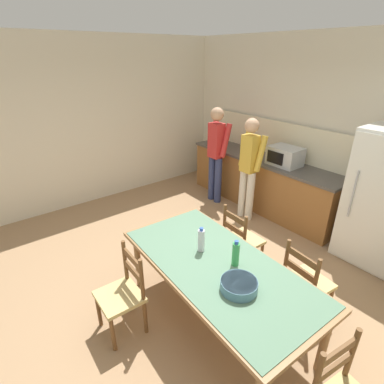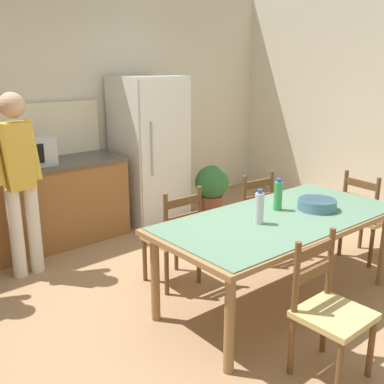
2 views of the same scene
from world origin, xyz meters
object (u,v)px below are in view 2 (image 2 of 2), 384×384
bottle_near_centre (259,208)px  person_at_counter (19,176)px  bottle_off_centre (278,196)px  dining_table (280,224)px  chair_side_near_left (329,311)px  microwave (26,152)px  chair_side_far_left (174,238)px  chair_side_far_right (248,216)px  serving_bowl (317,204)px  chair_head_end (366,217)px  refrigerator (150,150)px  potted_plant (212,187)px

bottle_near_centre → person_at_counter: 2.18m
bottle_off_centre → bottle_near_centre: bearing=-163.4°
dining_table → bottle_near_centre: (-0.26, 0.01, 0.19)m
bottle_near_centre → chair_side_near_left: (-0.24, -0.79, -0.43)m
microwave → dining_table: size_ratio=0.23×
bottle_off_centre → microwave: bearing=116.9°
chair_side_far_left → dining_table: bearing=121.2°
bottle_off_centre → chair_side_far_right: 0.88m
serving_bowl → chair_side_far_right: 0.95m
chair_head_end → serving_bowl: bearing=100.2°
chair_side_near_left → chair_side_far_left: 1.60m
refrigerator → chair_side_near_left: (-0.99, -3.18, -0.45)m
dining_table → chair_side_far_left: bearing=118.4°
bottle_near_centre → chair_side_near_left: size_ratio=0.30×
chair_head_end → potted_plant: 2.04m
dining_table → potted_plant: dining_table is taller
chair_side_near_left → person_at_counter: (-0.84, 2.68, 0.51)m
chair_side_near_left → dining_table: bearing=58.4°
chair_side_far_left → person_at_counter: bearing=-47.4°
refrigerator → dining_table: refrigerator is taller
refrigerator → chair_side_far_left: refrigerator is taller
dining_table → chair_side_far_right: size_ratio=2.36×
chair_side_far_right → chair_side_near_left: 1.86m
refrigerator → serving_bowl: bearing=-92.8°
microwave → dining_table: microwave is taller
chair_side_near_left → chair_side_far_left: same height
dining_table → chair_side_near_left: chair_side_near_left is taller
chair_side_far_left → serving_bowl: bearing=134.4°
chair_head_end → chair_side_far_left: 1.99m
bottle_off_centre → chair_side_near_left: size_ratio=0.30×
dining_table → chair_head_end: chair_head_end is taller
chair_side_near_left → chair_head_end: (1.85, 0.73, 0.00)m
refrigerator → chair_side_far_right: refrigerator is taller
chair_side_near_left → chair_side_far_left: bearing=89.1°
dining_table → person_at_counter: size_ratio=1.27×
bottle_off_centre → chair_side_far_left: bearing=128.5°
dining_table → chair_side_near_left: bearing=-123.1°
bottle_off_centre → potted_plant: bearing=60.5°
person_at_counter → potted_plant: (2.51, 0.07, -0.57)m
microwave → bottle_off_centre: 2.59m
bottle_off_centre → potted_plant: size_ratio=0.40×
bottle_off_centre → serving_bowl: (0.26, -0.21, -0.07)m
potted_plant → microwave: bearing=168.6°
person_at_counter → chair_head_end: bearing=-126.0°
chair_side_far_right → potted_plant: bearing=-112.3°
refrigerator → person_at_counter: size_ratio=1.06×
refrigerator → chair_side_far_right: 1.69m
refrigerator → chair_side_far_right: bearing=-89.4°
person_at_counter → bottle_near_centre: bearing=-150.2°
chair_head_end → potted_plant: chair_head_end is taller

